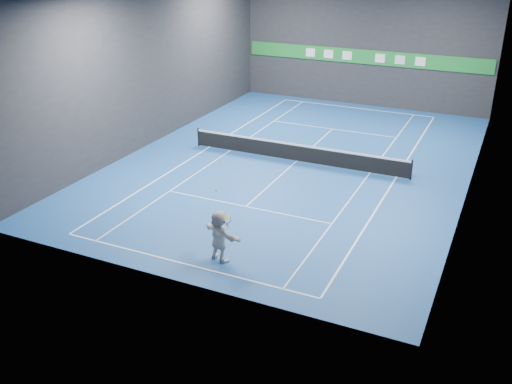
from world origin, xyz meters
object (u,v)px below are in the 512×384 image
at_px(tennis_net, 297,152).
at_px(tennis_racket, 227,221).
at_px(player, 219,236).
at_px(tennis_ball, 216,190).

distance_m(tennis_net, tennis_racket, 11.16).
bearing_deg(tennis_racket, player, -171.94).
height_order(tennis_net, tennis_racket, tennis_racket).
relative_size(player, tennis_ball, 27.89).
bearing_deg(player, tennis_ball, 13.79).
height_order(tennis_ball, tennis_net, tennis_ball).
xyz_separation_m(player, tennis_net, (-1.15, 11.05, -0.49)).
bearing_deg(tennis_net, tennis_ball, -84.42).
relative_size(tennis_net, tennis_racket, 22.47).
height_order(player, tennis_ball, tennis_ball).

